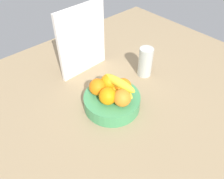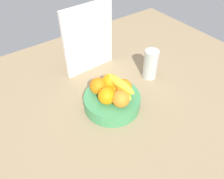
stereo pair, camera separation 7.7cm
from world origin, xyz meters
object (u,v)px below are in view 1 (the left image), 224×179
orange_center (123,87)px  cutting_board (82,41)px  orange_front_left (108,96)px  orange_front_right (122,98)px  fruit_bowl (112,101)px  thermos_tumbler (145,62)px  orange_back_right (98,87)px  orange_back_left (109,82)px  banana_bunch (119,87)px

orange_center → cutting_board: size_ratio=0.21×
orange_front_left → orange_front_right: same height
fruit_bowl → thermos_tumbler: thermos_tumbler is taller
orange_back_right → thermos_tumbler: 32.33cm
orange_front_left → orange_back_right: (0.52, 7.34, 0.00)cm
thermos_tumbler → orange_back_right: bearing=-179.1°
cutting_board → orange_back_right: bearing=-115.7°
orange_back_left → orange_back_right: 6.29cm
orange_center → thermos_tumbler: thermos_tumbler is taller
orange_center → cutting_board: bearing=85.4°
banana_bunch → thermos_tumbler: (25.80, 7.25, -2.67)cm
orange_back_left → thermos_tumbler: bearing=3.0°
fruit_bowl → orange_back_left: 8.95cm
thermos_tumbler → orange_front_left: bearing=-166.5°
orange_center → cutting_board: cutting_board is taller
orange_front_right → orange_back_right: size_ratio=1.00×
banana_bunch → cutting_board: (4.62, 31.83, 7.38)cm
fruit_bowl → orange_back_left: bearing=60.0°
orange_front_right → orange_center: (5.23, 4.86, 0.00)cm
thermos_tumbler → cutting_board: bearing=130.7°
orange_back_right → fruit_bowl: bearing=-58.7°
orange_front_left → banana_bunch: banana_bunch is taller
orange_front_right → cutting_board: cutting_board is taller
orange_center → orange_back_left: (-2.25, 6.51, 0.00)cm
fruit_bowl → orange_back_right: bearing=121.3°
orange_front_left → thermos_tumbler: (32.77, 7.87, -2.26)cm
orange_center → banana_bunch: banana_bunch is taller
orange_front_right → banana_bunch: banana_bunch is taller
orange_back_right → thermos_tumbler: thermos_tumbler is taller
fruit_bowl → thermos_tumbler: 29.85cm
orange_front_left → orange_back_left: same height
fruit_bowl → orange_center: bearing=-18.4°
orange_back_right → thermos_tumbler: size_ratio=0.48×
orange_front_left → thermos_tumbler: 33.77cm
orange_center → fruit_bowl: bearing=161.6°
orange_front_left → cutting_board: size_ratio=0.21×
orange_center → thermos_tumbler: (23.77, 7.87, -2.26)cm
orange_front_left → orange_center: bearing=0.0°
orange_front_left → orange_center: (8.99, 0.00, 0.00)cm
fruit_bowl → orange_front_right: (-0.20, -6.54, 7.00)cm
orange_back_right → banana_bunch: bearing=-46.2°
orange_center → banana_bunch: bearing=163.1°
banana_bunch → orange_back_left: bearing=92.2°
fruit_bowl → banana_bunch: (3.01, -1.06, 7.41)cm
fruit_bowl → orange_center: size_ratio=3.35×
orange_center → orange_back_left: 6.89cm
orange_center → orange_front_right: bearing=-137.1°
orange_back_right → banana_bunch: banana_bunch is taller
orange_front_left → orange_back_right: bearing=86.0°
orange_front_left → cutting_board: 35.33cm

